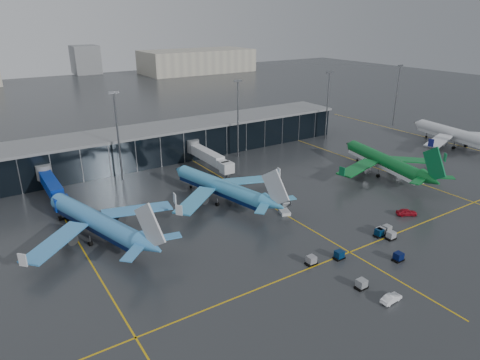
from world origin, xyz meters
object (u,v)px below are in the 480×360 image
airliner_klm_near (220,178)px  mobile_airstair (285,211)px  airliner_aer_lingus (384,153)px  airliner_arkefly (94,210)px  service_van_white (391,298)px  baggage_carts (369,247)px  airliner_ba (458,128)px  service_van_red (407,212)px

airliner_klm_near → mobile_airstair: airliner_klm_near is taller
airliner_klm_near → airliner_aer_lingus: bearing=-22.7°
airliner_arkefly → service_van_white: (34.86, -49.10, -5.75)m
airliner_arkefly → baggage_carts: bearing=-55.1°
airliner_ba → baggage_carts: 90.33m
airliner_aer_lingus → service_van_white: (-48.33, -42.10, -5.89)m
service_van_white → airliner_aer_lingus: bearing=-52.0°
airliner_klm_near → baggage_carts: size_ratio=1.64×
service_van_red → service_van_white: size_ratio=1.14×
baggage_carts → airliner_ba: bearing=21.8°
airliner_ba → service_van_white: 104.90m
airliner_arkefly → airliner_klm_near: 32.25m
service_van_white → mobile_airstair: bearing=-13.0°
airliner_arkefly → service_van_red: bearing=-40.9°
airliner_arkefly → airliner_ba: size_ratio=0.93×
airliner_aer_lingus → baggage_carts: airliner_aer_lingus is taller
airliner_arkefly → baggage_carts: (44.84, -35.71, -5.68)m
airliner_aer_lingus → service_van_white: size_ratio=10.20×
airliner_aer_lingus → baggage_carts: size_ratio=1.73×
airliner_klm_near → service_van_white: bearing=-99.2°
airliner_aer_lingus → service_van_red: bearing=-116.2°
airliner_klm_near → mobile_airstair: (9.08, -15.19, -5.48)m
airliner_klm_near → service_van_white: airliner_klm_near is taller
airliner_aer_lingus → baggage_carts: bearing=-130.4°
airliner_arkefly → airliner_ba: 128.55m
service_van_red → service_van_white: 36.05m
airliner_ba → airliner_aer_lingus: bearing=-165.3°
airliner_arkefly → airliner_aer_lingus: size_ratio=0.98×
airliner_ba → mobile_airstair: (-87.30, -10.43, -6.14)m
airliner_ba → baggage_carts: airliner_ba is taller
airliner_arkefly → mobile_airstair: airliner_arkefly is taller
airliner_klm_near → airliner_aer_lingus: 51.91m
airliner_arkefly → airliner_klm_near: (32.15, 2.47, -0.19)m
airliner_klm_near → airliner_ba: airliner_ba is taller
mobile_airstair → service_van_red: size_ratio=0.78×
airliner_ba → service_van_white: size_ratio=10.70×
airliner_klm_near → service_van_red: bearing=-56.3°
mobile_airstair → service_van_white: 36.94m
airliner_klm_near → service_van_white: (2.70, -51.57, -5.56)m
mobile_airstair → service_van_white: size_ratio=0.89×
airliner_arkefly → service_van_red: airliner_arkefly is taller
airliner_klm_near → mobile_airstair: size_ratio=10.84×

